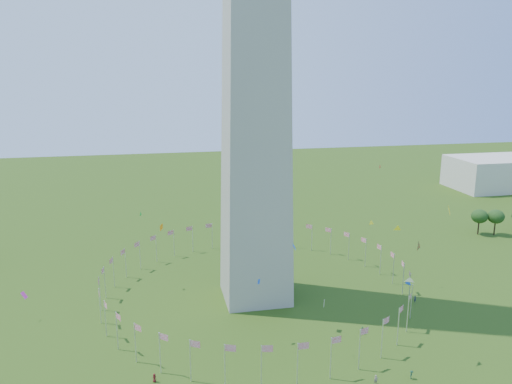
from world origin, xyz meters
TOP-DOWN VIEW (x-y plane):
  - flag_ring at (-0.00, 50.00)m, footprint 80.24×80.24m
  - gov_building_east_a at (150.00, 150.00)m, footprint 50.00×30.00m
  - kites_aloft at (13.79, 26.72)m, footprint 112.02×75.47m

SIDE VIEW (x-z plane):
  - flag_ring at x=0.00m, z-range 0.00..9.00m
  - gov_building_east_a at x=150.00m, z-range 0.00..16.00m
  - kites_aloft at x=13.79m, z-range 1.69..33.30m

